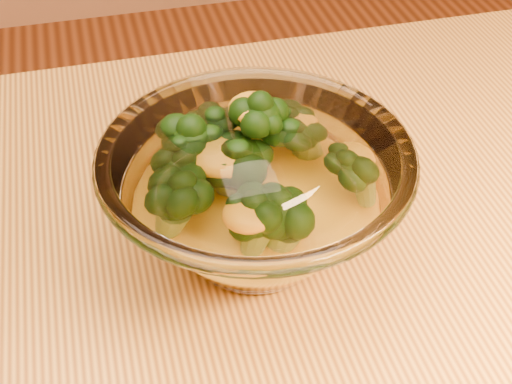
# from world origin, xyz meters

# --- Properties ---
(glass_bowl) EXTENTS (0.20, 0.20, 0.09)m
(glass_bowl) POSITION_xyz_m (-0.07, 0.12, 0.80)
(glass_bowl) COLOR white
(glass_bowl) RESTS_ON table
(cheese_sauce) EXTENTS (0.11, 0.11, 0.03)m
(cheese_sauce) POSITION_xyz_m (-0.07, 0.12, 0.78)
(cheese_sauce) COLOR orange
(cheese_sauce) RESTS_ON glass_bowl
(broccoli_heap) EXTENTS (0.14, 0.13, 0.07)m
(broccoli_heap) POSITION_xyz_m (-0.08, 0.14, 0.81)
(broccoli_heap) COLOR black
(broccoli_heap) RESTS_ON cheese_sauce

